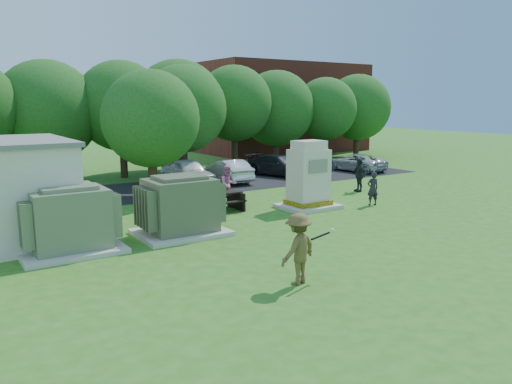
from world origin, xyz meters
TOP-DOWN VIEW (x-y plane):
  - ground at (0.00, 0.00)m, footprint 120.00×120.00m
  - brick_building at (18.00, 27.00)m, footprint 15.00×8.00m
  - parking_strip at (7.00, 13.50)m, footprint 20.00×6.00m
  - transformer_left at (-6.50, 4.50)m, footprint 3.00×2.40m
  - transformer_right at (-2.80, 4.50)m, footprint 3.00×2.40m
  - generator_cabinet at (3.70, 5.50)m, footprint 2.41×1.97m
  - picnic_table at (0.17, 7.06)m, footprint 1.87×1.40m
  - batter at (-2.34, -1.50)m, footprint 1.31×0.96m
  - person_by_generator at (6.48, 4.40)m, footprint 0.62×0.49m
  - person_at_picnic at (1.25, 8.19)m, footprint 0.86×0.68m
  - person_walking_right at (8.45, 7.24)m, footprint 0.62×1.08m
  - car_white at (2.05, 14.06)m, footprint 1.81×4.30m
  - car_silver_a at (4.47, 13.70)m, footprint 1.68×4.06m
  - car_dark at (8.32, 13.96)m, footprint 3.07×4.87m
  - car_silver_b at (13.88, 13.01)m, footprint 2.47×4.43m
  - batting_equipment at (-1.77, -1.63)m, footprint 1.16×0.35m
  - tree_row at (1.75, 18.50)m, footprint 41.30×13.30m

SIDE VIEW (x-z plane):
  - ground at x=0.00m, z-range 0.00..0.00m
  - parking_strip at x=7.00m, z-range 0.00..0.01m
  - picnic_table at x=0.17m, z-range 0.10..0.90m
  - car_silver_b at x=13.88m, z-range 0.00..1.17m
  - car_silver_a at x=4.47m, z-range 0.00..1.31m
  - car_dark at x=8.32m, z-range 0.00..1.31m
  - car_white at x=2.05m, z-range 0.00..1.45m
  - person_by_generator at x=6.48m, z-range 0.00..1.50m
  - person_walking_right at x=8.45m, z-range 0.00..1.72m
  - person_at_picnic at x=1.25m, z-range 0.00..1.76m
  - batter at x=-2.34m, z-range 0.00..1.82m
  - transformer_left at x=-6.50m, z-range -0.07..2.00m
  - transformer_right at x=-2.80m, z-range -0.07..2.00m
  - batting_equipment at x=-1.77m, z-range 1.14..1.27m
  - generator_cabinet at x=3.70m, z-range -0.18..2.75m
  - brick_building at x=18.00m, z-range 0.00..8.00m
  - tree_row at x=1.75m, z-range 0.50..7.80m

